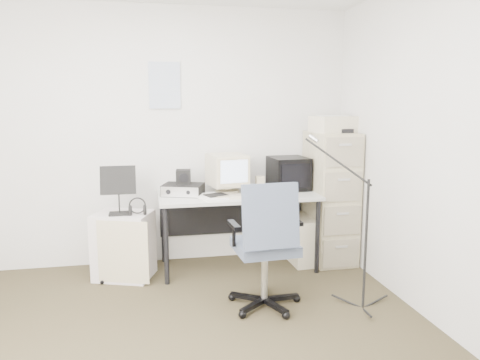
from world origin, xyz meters
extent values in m
cube|color=#3D3824|center=(0.00, 0.00, -0.01)|extent=(3.60, 3.60, 0.01)
cube|color=beige|center=(0.00, 1.80, 1.25)|extent=(3.60, 0.02, 2.50)
cube|color=beige|center=(0.00, -1.80, 1.25)|extent=(3.60, 0.02, 2.50)
cube|color=beige|center=(1.80, 0.00, 1.25)|extent=(0.02, 3.60, 2.50)
cube|color=white|center=(-0.02, 1.79, 1.75)|extent=(0.30, 0.02, 0.44)
cube|color=beige|center=(1.58, 1.48, 0.65)|extent=(0.40, 0.60, 1.30)
cube|color=beige|center=(1.58, 1.46, 1.38)|extent=(0.46, 0.36, 0.16)
cube|color=#A6A6A3|center=(0.63, 1.45, 0.36)|extent=(1.50, 0.70, 0.73)
cube|color=beige|center=(0.54, 1.54, 0.91)|extent=(0.39, 0.41, 0.37)
cube|color=black|center=(1.17, 1.58, 0.89)|extent=(0.38, 0.40, 0.32)
cube|color=#C3B692|center=(0.87, 1.54, 0.80)|extent=(0.08, 0.08, 0.15)
cube|color=beige|center=(0.59, 1.27, 0.74)|extent=(0.42, 0.18, 0.02)
cube|color=black|center=(0.91, 1.24, 0.75)|extent=(0.10, 0.13, 0.04)
cube|color=black|center=(0.12, 1.50, 0.78)|extent=(0.43, 0.37, 0.10)
cube|color=black|center=(0.12, 1.52, 0.90)|extent=(0.15, 0.14, 0.13)
cube|color=white|center=(0.36, 1.31, 0.74)|extent=(0.32, 0.37, 0.02)
cube|color=beige|center=(1.27, 1.49, 0.23)|extent=(0.23, 0.50, 0.46)
cube|color=#474E5B|center=(0.66, 0.54, 0.51)|extent=(0.63, 0.63, 1.02)
cube|color=silver|center=(-0.44, 1.40, 0.30)|extent=(0.59, 0.53, 0.61)
cube|color=black|center=(-0.46, 1.35, 0.83)|extent=(0.34, 0.25, 0.45)
torus|color=black|center=(-0.31, 1.30, 0.66)|extent=(0.22, 0.22, 0.03)
cylinder|color=black|center=(1.42, 0.36, 0.67)|extent=(0.03, 0.03, 1.34)
camera|label=1|loc=(-0.22, -2.84, 1.62)|focal=35.00mm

